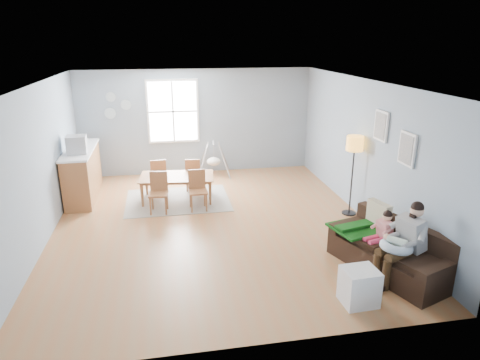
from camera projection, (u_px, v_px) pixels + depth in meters
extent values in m
cube|color=#AF6C3E|center=(214.00, 226.00, 8.31)|extent=(8.40, 9.40, 0.08)
cube|color=silver|center=(211.00, 65.00, 7.34)|extent=(8.40, 9.40, 0.60)
cube|color=#8FA5BB|center=(193.00, 114.00, 12.22)|extent=(8.40, 0.08, 3.90)
cube|color=#8FA5BB|center=(279.00, 306.00, 3.52)|extent=(8.40, 0.08, 3.90)
cube|color=#8FA5BB|center=(419.00, 147.00, 8.57)|extent=(0.08, 9.40, 3.90)
cube|color=white|center=(173.00, 111.00, 10.91)|extent=(1.32, 0.06, 1.62)
cube|color=white|center=(173.00, 112.00, 10.88)|extent=(1.20, 0.02, 1.50)
cube|color=white|center=(173.00, 112.00, 10.87)|extent=(1.20, 0.03, 0.04)
cube|color=white|center=(173.00, 112.00, 10.87)|extent=(0.04, 0.03, 1.50)
cube|color=white|center=(407.00, 149.00, 6.84)|extent=(0.04, 0.44, 0.54)
cube|color=slate|center=(406.00, 149.00, 6.84)|extent=(0.01, 0.36, 0.46)
cube|color=white|center=(381.00, 126.00, 7.62)|extent=(0.04, 0.44, 0.54)
cube|color=slate|center=(380.00, 126.00, 7.61)|extent=(0.01, 0.36, 0.46)
cylinder|color=#A3BDC3|center=(111.00, 97.00, 10.53)|extent=(0.24, 0.02, 0.24)
cylinder|color=#A3BDC3|center=(126.00, 105.00, 10.65)|extent=(0.26, 0.02, 0.26)
cylinder|color=#A3BDC3|center=(110.00, 113.00, 10.65)|extent=(0.28, 0.02, 0.28)
cube|color=black|center=(388.00, 260.00, 6.60)|extent=(1.41, 2.05, 0.38)
cube|color=black|center=(405.00, 233.00, 6.63)|extent=(0.82, 1.84, 0.39)
cube|color=black|center=(440.00, 269.00, 5.81)|extent=(0.82, 0.45, 0.14)
cube|color=black|center=(350.00, 224.00, 7.21)|extent=(0.82, 0.45, 0.14)
cube|color=#125012|center=(359.00, 227.00, 7.01)|extent=(1.01, 0.89, 0.04)
cube|color=tan|center=(379.00, 215.00, 6.96)|extent=(0.23, 0.47, 0.45)
cube|color=#98979A|center=(411.00, 233.00, 6.23)|extent=(0.41, 0.46, 0.53)
sphere|color=#EBB28F|center=(417.00, 210.00, 6.14)|extent=(0.19, 0.19, 0.19)
sphere|color=black|center=(417.00, 208.00, 6.13)|extent=(0.19, 0.19, 0.19)
cylinder|color=#312212|center=(398.00, 256.00, 6.09)|extent=(0.43, 0.25, 0.14)
cylinder|color=#312212|center=(388.00, 250.00, 6.26)|extent=(0.43, 0.25, 0.14)
cylinder|color=#312212|center=(386.00, 275.00, 6.09)|extent=(0.12, 0.12, 0.47)
cylinder|color=#312212|center=(376.00, 269.00, 6.26)|extent=(0.12, 0.12, 0.47)
cube|color=black|center=(381.00, 288.00, 6.12)|extent=(0.23, 0.15, 0.08)
cube|color=black|center=(371.00, 281.00, 6.29)|extent=(0.23, 0.15, 0.08)
torus|color=silver|center=(396.00, 247.00, 6.15)|extent=(0.65, 0.64, 0.19)
cylinder|color=white|center=(397.00, 242.00, 6.13)|extent=(0.27, 0.28, 0.12)
sphere|color=#EBB28F|center=(387.00, 237.00, 6.22)|extent=(0.10, 0.10, 0.10)
cube|color=silver|center=(385.00, 229.00, 6.62)|extent=(0.24, 0.27, 0.31)
sphere|color=#EBB28F|center=(387.00, 216.00, 6.56)|extent=(0.15, 0.15, 0.15)
sphere|color=black|center=(388.00, 215.00, 6.55)|extent=(0.14, 0.14, 0.14)
cylinder|color=#EA3964|center=(376.00, 241.00, 6.53)|extent=(0.27, 0.14, 0.08)
cylinder|color=#EA3964|center=(371.00, 238.00, 6.63)|extent=(0.27, 0.14, 0.08)
cylinder|color=#EA3964|center=(369.00, 252.00, 6.53)|extent=(0.07, 0.07, 0.26)
cylinder|color=#EA3964|center=(364.00, 248.00, 6.63)|extent=(0.07, 0.07, 0.26)
cylinder|color=black|center=(349.00, 213.00, 8.79)|extent=(0.29, 0.29, 0.03)
cylinder|color=black|center=(352.00, 181.00, 8.57)|extent=(0.03, 0.03, 1.43)
cylinder|color=#FFA535|center=(355.00, 143.00, 8.33)|extent=(0.33, 0.33, 0.29)
cube|color=white|center=(359.00, 287.00, 5.77)|extent=(0.48, 0.43, 0.51)
cube|color=black|center=(345.00, 288.00, 5.73)|extent=(0.05, 0.35, 0.41)
cube|color=gray|center=(178.00, 200.00, 9.51)|extent=(2.26, 1.72, 0.01)
imported|color=#965131|center=(177.00, 188.00, 9.42)|extent=(1.68, 1.05, 0.56)
cube|color=brown|center=(158.00, 194.00, 8.73)|extent=(0.42, 0.42, 0.04)
cube|color=brown|center=(159.00, 181.00, 8.82)|extent=(0.36, 0.08, 0.42)
cylinder|color=brown|center=(151.00, 206.00, 8.63)|extent=(0.04, 0.04, 0.41)
cylinder|color=brown|center=(166.00, 206.00, 8.65)|extent=(0.04, 0.04, 0.41)
cylinder|color=brown|center=(152.00, 201.00, 8.93)|extent=(0.04, 0.04, 0.41)
cylinder|color=brown|center=(167.00, 200.00, 8.95)|extent=(0.04, 0.04, 0.41)
cube|color=brown|center=(198.00, 192.00, 8.87)|extent=(0.39, 0.39, 0.04)
cube|color=brown|center=(197.00, 179.00, 8.95)|extent=(0.36, 0.04, 0.41)
cylinder|color=brown|center=(192.00, 204.00, 8.76)|extent=(0.04, 0.04, 0.41)
cylinder|color=brown|center=(207.00, 203.00, 8.82)|extent=(0.04, 0.04, 0.41)
cylinder|color=brown|center=(190.00, 199.00, 9.04)|extent=(0.04, 0.04, 0.41)
cylinder|color=brown|center=(205.00, 198.00, 9.10)|extent=(0.04, 0.04, 0.41)
cube|color=brown|center=(158.00, 176.00, 9.90)|extent=(0.41, 0.41, 0.04)
cube|color=brown|center=(158.00, 169.00, 9.68)|extent=(0.36, 0.07, 0.41)
cylinder|color=brown|center=(165.00, 181.00, 10.14)|extent=(0.04, 0.04, 0.40)
cylinder|color=brown|center=(152.00, 182.00, 10.06)|extent=(0.04, 0.04, 0.40)
cylinder|color=brown|center=(166.00, 185.00, 9.87)|extent=(0.04, 0.04, 0.40)
cylinder|color=brown|center=(153.00, 187.00, 9.79)|extent=(0.04, 0.04, 0.40)
cube|color=brown|center=(193.00, 174.00, 10.05)|extent=(0.40, 0.40, 0.03)
cube|color=brown|center=(193.00, 168.00, 9.82)|extent=(0.34, 0.07, 0.39)
cylinder|color=brown|center=(200.00, 180.00, 10.25)|extent=(0.04, 0.04, 0.39)
cylinder|color=brown|center=(188.00, 180.00, 10.24)|extent=(0.04, 0.04, 0.39)
cylinder|color=brown|center=(200.00, 184.00, 9.98)|extent=(0.04, 0.04, 0.39)
cylinder|color=brown|center=(187.00, 184.00, 9.96)|extent=(0.04, 0.04, 0.39)
cube|color=#965131|center=(83.00, 174.00, 9.56)|extent=(0.57, 1.97, 1.09)
cube|color=white|center=(80.00, 150.00, 9.38)|extent=(0.61, 2.02, 0.04)
cube|color=#A2A2A6|center=(77.00, 144.00, 8.97)|extent=(0.42, 0.39, 0.37)
cube|color=black|center=(67.00, 145.00, 8.92)|extent=(0.04, 0.31, 0.26)
cylinder|color=#A2A2A6|center=(213.00, 143.00, 10.98)|extent=(0.09, 0.49, 0.04)
ellipsoid|color=beige|center=(214.00, 162.00, 11.13)|extent=(0.35, 0.35, 0.22)
cylinder|color=#A2A2A6|center=(214.00, 152.00, 11.06)|extent=(0.01, 0.01, 0.39)
cylinder|color=#A2A2A6|center=(203.00, 162.00, 10.83)|extent=(0.33, 0.29, 0.86)
cylinder|color=#A2A2A6|center=(225.00, 162.00, 10.87)|extent=(0.28, 0.35, 0.86)
cylinder|color=#A2A2A6|center=(203.00, 156.00, 11.35)|extent=(0.28, 0.35, 0.86)
cylinder|color=#A2A2A6|center=(224.00, 156.00, 11.39)|extent=(0.33, 0.29, 0.86)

